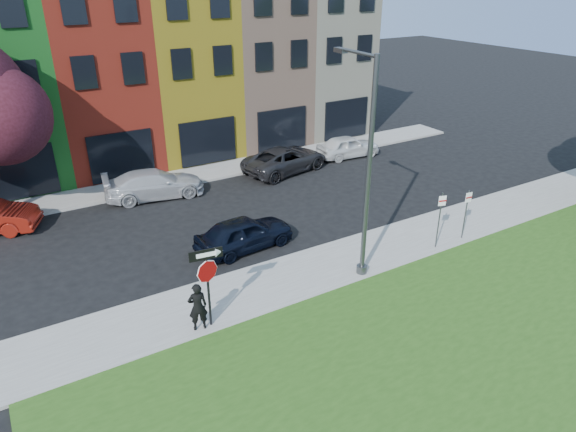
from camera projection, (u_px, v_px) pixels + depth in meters
ground at (391, 301)px, 18.03m from camera, size 120.00×120.00×0.00m
sidewalk_near at (380, 249)px, 21.26m from camera, size 40.00×3.00×0.12m
sidewalk_far at (167, 181)px, 28.22m from camera, size 40.00×2.40×0.12m
rowhouse_block at (133, 71)px, 31.11m from camera, size 30.00×10.12×10.00m
stop_sign at (207, 272)px, 15.78m from camera, size 1.05×0.19×2.79m
man at (198, 307)px, 16.11m from camera, size 0.75×0.61×1.68m
sedan_near at (244, 233)px, 21.16m from camera, size 2.36×4.44×1.42m
parked_car_silver at (155, 184)px, 26.03m from camera, size 3.42×5.52×1.43m
parked_car_dark at (285, 159)px, 29.41m from camera, size 4.52×6.19×1.45m
parked_car_white at (348, 146)px, 31.73m from camera, size 2.22×4.25×1.36m
street_lamp at (365, 171)px, 17.94m from camera, size 0.47×2.58×8.03m
parking_sign_a at (440, 214)px, 20.67m from camera, size 0.31×0.14×2.45m
parking_sign_b at (466, 209)px, 21.45m from camera, size 0.32×0.09×2.22m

